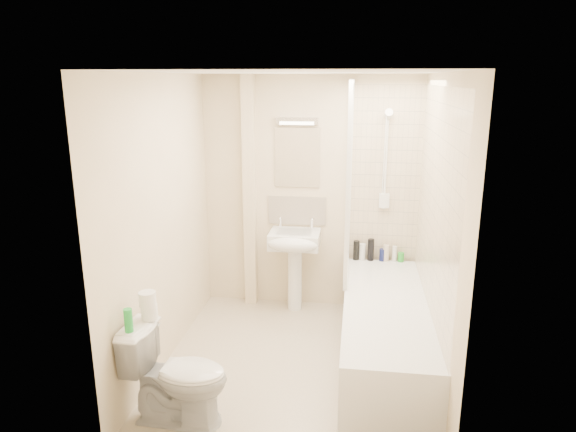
# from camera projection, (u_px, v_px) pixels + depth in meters

# --- Properties ---
(floor) EXTENTS (2.50, 2.50, 0.00)m
(floor) POSITION_uv_depth(u_px,v_px,m) (295.00, 363.00, 4.38)
(floor) COLOR beige
(floor) RESTS_ON ground
(wall_back) EXTENTS (2.20, 0.02, 2.40)m
(wall_back) POSITION_uv_depth(u_px,v_px,m) (310.00, 195.00, 5.27)
(wall_back) COLOR beige
(wall_back) RESTS_ON ground
(wall_left) EXTENTS (0.02, 2.50, 2.40)m
(wall_left) POSITION_uv_depth(u_px,v_px,m) (163.00, 224.00, 4.21)
(wall_left) COLOR beige
(wall_left) RESTS_ON ground
(wall_right) EXTENTS (0.02, 2.50, 2.40)m
(wall_right) POSITION_uv_depth(u_px,v_px,m) (438.00, 234.00, 3.93)
(wall_right) COLOR beige
(wall_right) RESTS_ON ground
(ceiling) EXTENTS (2.20, 2.50, 0.02)m
(ceiling) POSITION_uv_depth(u_px,v_px,m) (296.00, 72.00, 3.76)
(ceiling) COLOR white
(ceiling) RESTS_ON wall_back
(tile_back) EXTENTS (0.70, 0.01, 1.75)m
(tile_back) POSITION_uv_depth(u_px,v_px,m) (385.00, 175.00, 5.10)
(tile_back) COLOR beige
(tile_back) RESTS_ON wall_back
(tile_right) EXTENTS (0.01, 2.10, 1.75)m
(tile_right) POSITION_uv_depth(u_px,v_px,m) (436.00, 202.00, 3.99)
(tile_right) COLOR beige
(tile_right) RESTS_ON wall_right
(pipe_boxing) EXTENTS (0.12, 0.12, 2.40)m
(pipe_boxing) POSITION_uv_depth(u_px,v_px,m) (250.00, 194.00, 5.29)
(pipe_boxing) COLOR beige
(pipe_boxing) RESTS_ON ground
(splashback) EXTENTS (0.60, 0.02, 0.30)m
(splashback) POSITION_uv_depth(u_px,v_px,m) (297.00, 210.00, 5.32)
(splashback) COLOR beige
(splashback) RESTS_ON wall_back
(mirror) EXTENTS (0.46, 0.01, 0.60)m
(mirror) POSITION_uv_depth(u_px,v_px,m) (297.00, 158.00, 5.17)
(mirror) COLOR white
(mirror) RESTS_ON wall_back
(strip_light) EXTENTS (0.42, 0.07, 0.07)m
(strip_light) POSITION_uv_depth(u_px,v_px,m) (297.00, 121.00, 5.06)
(strip_light) COLOR silver
(strip_light) RESTS_ON wall_back
(bathtub) EXTENTS (0.70, 2.10, 0.55)m
(bathtub) POSITION_uv_depth(u_px,v_px,m) (385.00, 331.00, 4.33)
(bathtub) COLOR white
(bathtub) RESTS_ON ground
(shower_screen) EXTENTS (0.04, 0.92, 1.80)m
(shower_screen) POSITION_uv_depth(u_px,v_px,m) (349.00, 180.00, 4.72)
(shower_screen) COLOR white
(shower_screen) RESTS_ON bathtub
(shower_fixture) EXTENTS (0.10, 0.16, 0.99)m
(shower_fixture) POSITION_uv_depth(u_px,v_px,m) (386.00, 164.00, 5.03)
(shower_fixture) COLOR white
(shower_fixture) RESTS_ON wall_back
(pedestal_sink) EXTENTS (0.50, 0.47, 0.97)m
(pedestal_sink) POSITION_uv_depth(u_px,v_px,m) (294.00, 249.00, 5.19)
(pedestal_sink) COLOR white
(pedestal_sink) RESTS_ON ground
(bottle_black_a) EXTENTS (0.06, 0.06, 0.20)m
(bottle_black_a) POSITION_uv_depth(u_px,v_px,m) (356.00, 250.00, 5.26)
(bottle_black_a) COLOR black
(bottle_black_a) RESTS_ON bathtub
(bottle_white_a) EXTENTS (0.06, 0.06, 0.17)m
(bottle_white_a) POSITION_uv_depth(u_px,v_px,m) (362.00, 252.00, 5.26)
(bottle_white_a) COLOR silver
(bottle_white_a) RESTS_ON bathtub
(bottle_black_b) EXTENTS (0.06, 0.06, 0.22)m
(bottle_black_b) POSITION_uv_depth(u_px,v_px,m) (371.00, 250.00, 5.24)
(bottle_black_b) COLOR black
(bottle_black_b) RESTS_ON bathtub
(bottle_blue) EXTENTS (0.06, 0.06, 0.13)m
(bottle_blue) POSITION_uv_depth(u_px,v_px,m) (382.00, 255.00, 5.23)
(bottle_blue) COLOR #121A52
(bottle_blue) RESTS_ON bathtub
(bottle_cream) EXTENTS (0.06, 0.06, 0.17)m
(bottle_cream) POSITION_uv_depth(u_px,v_px,m) (386.00, 253.00, 5.22)
(bottle_cream) COLOR beige
(bottle_cream) RESTS_ON bathtub
(bottle_white_b) EXTENTS (0.05, 0.05, 0.16)m
(bottle_white_b) POSITION_uv_depth(u_px,v_px,m) (394.00, 254.00, 5.21)
(bottle_white_b) COLOR silver
(bottle_white_b) RESTS_ON bathtub
(bottle_green) EXTENTS (0.06, 0.06, 0.09)m
(bottle_green) POSITION_uv_depth(u_px,v_px,m) (401.00, 257.00, 5.21)
(bottle_green) COLOR green
(bottle_green) RESTS_ON bathtub
(toilet) EXTENTS (0.48, 0.75, 0.72)m
(toilet) POSITION_uv_depth(u_px,v_px,m) (178.00, 375.00, 3.57)
(toilet) COLOR white
(toilet) RESTS_ON ground
(toilet_roll_lower) EXTENTS (0.12, 0.12, 0.10)m
(toilet_roll_lower) POSITION_uv_depth(u_px,v_px,m) (149.00, 312.00, 3.59)
(toilet_roll_lower) COLOR white
(toilet_roll_lower) RESTS_ON toilet
(toilet_roll_upper) EXTENTS (0.12, 0.12, 0.10)m
(toilet_roll_upper) POSITION_uv_depth(u_px,v_px,m) (147.00, 299.00, 3.56)
(toilet_roll_upper) COLOR white
(toilet_roll_upper) RESTS_ON toilet_roll_lower
(green_bottle) EXTENTS (0.06, 0.06, 0.16)m
(green_bottle) POSITION_uv_depth(u_px,v_px,m) (128.00, 320.00, 3.40)
(green_bottle) COLOR green
(green_bottle) RESTS_ON toilet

